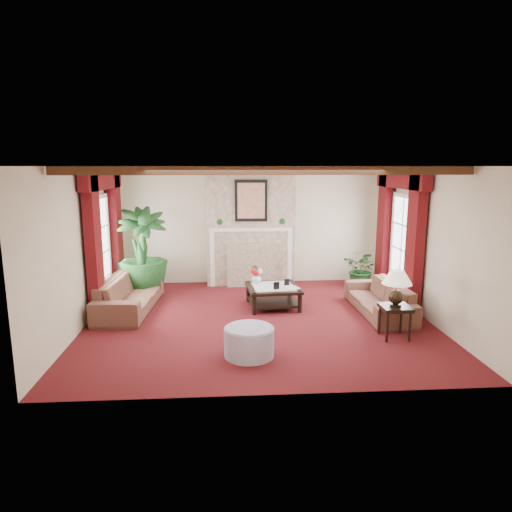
{
  "coord_description": "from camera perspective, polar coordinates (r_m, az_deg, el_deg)",
  "views": [
    {
      "loc": [
        -0.57,
        -7.78,
        2.7
      ],
      "look_at": [
        -0.02,
        0.4,
        1.08
      ],
      "focal_mm": 32.0,
      "sensor_mm": 36.0,
      "label": 1
    }
  ],
  "objects": [
    {
      "name": "sofa_left",
      "position": [
        8.97,
        -15.54,
        -3.93
      ],
      "size": [
        2.26,
        0.92,
        0.85
      ],
      "primitive_type": "imported",
      "rotation": [
        0.0,
        0.0,
        1.5
      ],
      "color": "#3B101E",
      "rests_on": "ground"
    },
    {
      "name": "french_door_right",
      "position": [
        9.48,
        18.24,
        7.17
      ],
      "size": [
        0.1,
        1.1,
        2.16
      ],
      "primitive_type": null,
      "color": "white",
      "rests_on": "ground"
    },
    {
      "name": "ceiling_beams",
      "position": [
        7.8,
        0.36,
        10.73
      ],
      "size": [
        6.0,
        3.0,
        0.12
      ],
      "primitive_type": null,
      "color": "#3A1F12",
      "rests_on": "ceiling"
    },
    {
      "name": "french_door_left",
      "position": [
        9.12,
        -19.24,
        6.97
      ],
      "size": [
        0.1,
        1.1,
        2.16
      ],
      "primitive_type": null,
      "color": "white",
      "rests_on": "ground"
    },
    {
      "name": "flower_vase",
      "position": [
        9.1,
        0.03,
        -2.79
      ],
      "size": [
        0.34,
        0.34,
        0.2
      ],
      "primitive_type": "imported",
      "rotation": [
        0.0,
        0.0,
        -0.37
      ],
      "color": "silver",
      "rests_on": "coffee_table"
    },
    {
      "name": "coffee_table",
      "position": [
        8.93,
        2.13,
        -5.08
      ],
      "size": [
        1.07,
        1.07,
        0.4
      ],
      "primitive_type": null,
      "rotation": [
        0.0,
        0.0,
        0.08
      ],
      "color": "black",
      "rests_on": "ground"
    },
    {
      "name": "fireplace",
      "position": [
        10.34,
        -0.7,
        11.17
      ],
      "size": [
        2.0,
        0.52,
        2.7
      ],
      "primitive_type": null,
      "color": "tan",
      "rests_on": "ground"
    },
    {
      "name": "table_lamp",
      "position": [
        7.5,
        17.16,
        -3.8
      ],
      "size": [
        0.47,
        0.47,
        0.59
      ],
      "primitive_type": null,
      "color": "black",
      "rests_on": "side_table"
    },
    {
      "name": "photo_frame_b",
      "position": [
        8.92,
        3.86,
        -3.31
      ],
      "size": [
        0.11,
        0.06,
        0.14
      ],
      "primitive_type": null,
      "rotation": [
        0.0,
        0.0,
        0.36
      ],
      "color": "black",
      "rests_on": "coffee_table"
    },
    {
      "name": "back_wall",
      "position": [
        10.63,
        -0.74,
        3.87
      ],
      "size": [
        6.0,
        0.02,
        2.7
      ],
      "primitive_type": "cube",
      "color": "beige",
      "rests_on": "ground"
    },
    {
      "name": "potted_palm",
      "position": [
        9.87,
        -13.97,
        -1.91
      ],
      "size": [
        2.12,
        2.47,
        1.05
      ],
      "primitive_type": "imported",
      "rotation": [
        0.0,
        0.0,
        0.31
      ],
      "color": "black",
      "rests_on": "ground"
    },
    {
      "name": "left_wall",
      "position": [
        8.26,
        -20.9,
        1.02
      ],
      "size": [
        0.02,
        5.5,
        2.7
      ],
      "primitive_type": "cube",
      "color": "beige",
      "rests_on": "ground"
    },
    {
      "name": "ottoman",
      "position": [
        6.68,
        -0.86,
        -10.7
      ],
      "size": [
        0.72,
        0.72,
        0.42
      ],
      "primitive_type": "cylinder",
      "color": "#A8A5BB",
      "rests_on": "ground"
    },
    {
      "name": "curtains_left",
      "position": [
        9.07,
        -18.74,
        9.64
      ],
      "size": [
        0.2,
        2.4,
        2.55
      ],
      "primitive_type": null,
      "color": "#440909",
      "rests_on": "ground"
    },
    {
      "name": "side_table",
      "position": [
        7.66,
        16.92,
        -7.87
      ],
      "size": [
        0.52,
        0.52,
        0.53
      ],
      "primitive_type": null,
      "rotation": [
        0.0,
        0.0,
        -0.17
      ],
      "color": "black",
      "rests_on": "ground"
    },
    {
      "name": "sofa_right",
      "position": [
        8.79,
        15.19,
        -4.49
      ],
      "size": [
        2.0,
        0.66,
        0.77
      ],
      "primitive_type": "imported",
      "rotation": [
        0.0,
        0.0,
        -1.55
      ],
      "color": "#3B101E",
      "rests_on": "ground"
    },
    {
      "name": "curtains_right",
      "position": [
        9.43,
        17.77,
        9.74
      ],
      "size": [
        0.2,
        2.4,
        2.55
      ],
      "primitive_type": null,
      "color": "#440909",
      "rests_on": "ground"
    },
    {
      "name": "small_plant",
      "position": [
        10.49,
        13.09,
        -2.14
      ],
      "size": [
        1.65,
        1.65,
        0.68
      ],
      "primitive_type": "imported",
      "rotation": [
        0.0,
        0.0,
        -0.76
      ],
      "color": "black",
      "rests_on": "ground"
    },
    {
      "name": "ceiling",
      "position": [
        7.8,
        0.36,
        11.17
      ],
      "size": [
        6.0,
        6.0,
        0.0
      ],
      "primitive_type": "plane",
      "rotation": [
        3.14,
        0.0,
        0.0
      ],
      "color": "white",
      "rests_on": "floor"
    },
    {
      "name": "floor",
      "position": [
        8.25,
        0.34,
        -7.93
      ],
      "size": [
        6.0,
        6.0,
        0.0
      ],
      "primitive_type": "plane",
      "color": "#3F0B13",
      "rests_on": "ground"
    },
    {
      "name": "photo_frame_a",
      "position": [
        8.63,
        2.57,
        -3.75
      ],
      "size": [
        0.11,
        0.04,
        0.15
      ],
      "primitive_type": null,
      "rotation": [
        0.0,
        0.0,
        0.23
      ],
      "color": "black",
      "rests_on": "coffee_table"
    },
    {
      "name": "book",
      "position": [
        8.67,
        3.94,
        -3.22
      ],
      "size": [
        0.23,
        0.17,
        0.29
      ],
      "primitive_type": "imported",
      "rotation": [
        0.0,
        0.0,
        0.4
      ],
      "color": "black",
      "rests_on": "coffee_table"
    },
    {
      "name": "right_wall",
      "position": [
        8.66,
        20.56,
        1.49
      ],
      "size": [
        0.02,
        5.5,
        2.7
      ],
      "primitive_type": "cube",
      "color": "beige",
      "rests_on": "ground"
    }
  ]
}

